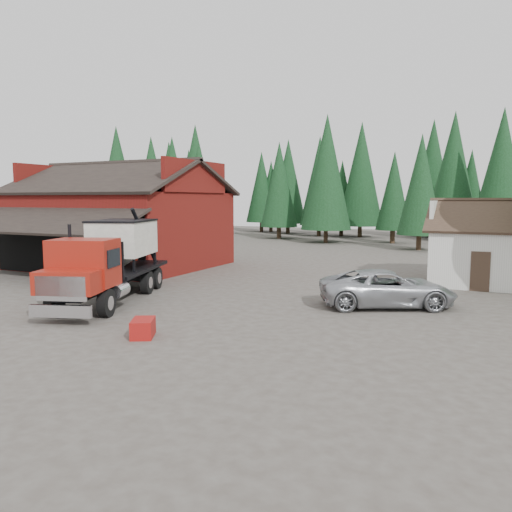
% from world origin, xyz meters
% --- Properties ---
extents(ground, '(120.00, 120.00, 0.00)m').
position_xyz_m(ground, '(0.00, 0.00, 0.00)').
color(ground, '#423B34').
rests_on(ground, ground).
extents(red_barn, '(12.80, 13.63, 7.18)m').
position_xyz_m(red_barn, '(-11.00, 9.90, 2.69)').
color(red_barn, maroon).
rests_on(red_barn, ground).
extents(conifer_backdrop, '(76.00, 16.00, 16.00)m').
position_xyz_m(conifer_backdrop, '(0.00, 42.00, 0.00)').
color(conifer_backdrop, black).
rests_on(conifer_backdrop, ground).
extents(near_pine_a, '(4.40, 4.40, 11.40)m').
position_xyz_m(near_pine_a, '(-22.00, 28.00, 6.39)').
color(near_pine_a, '#382619').
rests_on(near_pine_a, ground).
extents(near_pine_b, '(3.96, 3.96, 10.40)m').
position_xyz_m(near_pine_b, '(6.00, 30.00, 5.89)').
color(near_pine_b, '#382619').
rests_on(near_pine_b, ground).
extents(near_pine_d, '(5.28, 5.28, 13.40)m').
position_xyz_m(near_pine_d, '(-4.00, 34.00, 7.39)').
color(near_pine_d, '#382619').
rests_on(near_pine_d, ground).
extents(feed_truck, '(5.32, 9.53, 4.17)m').
position_xyz_m(feed_truck, '(-3.50, 0.34, 1.95)').
color(feed_truck, black).
rests_on(feed_truck, ground).
extents(silver_car, '(6.26, 4.82, 1.58)m').
position_xyz_m(silver_car, '(8.00, 4.42, 0.79)').
color(silver_car, '#ACAFB4').
rests_on(silver_car, ground).
extents(equip_box, '(1.14, 1.30, 0.60)m').
position_xyz_m(equip_box, '(1.56, -3.89, 0.30)').
color(equip_box, maroon).
rests_on(equip_box, ground).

